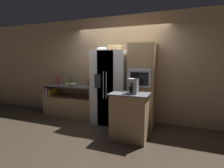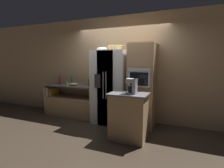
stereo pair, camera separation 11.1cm
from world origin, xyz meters
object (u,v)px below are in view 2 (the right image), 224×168
Objects in this scene: bottle_short at (89,82)px; coffee_maker at (133,86)px; wicker_basket at (116,48)px; mixing_bowl at (73,84)px; refrigerator at (111,87)px; wall_oven at (142,85)px; fruit_bowl at (102,49)px; bottle_wide at (72,80)px; bottle_tall at (60,80)px; mug at (67,84)px.

coffee_maker is at bearing -32.46° from bottle_short.
wicker_basket is 1.61m from mixing_bowl.
refrigerator is 0.74m from bottle_short.
wall_oven is 1.37m from fruit_bowl.
bottle_wide is at bearing 166.94° from fruit_bowl.
wicker_basket is 1.41× the size of bottle_wide.
mixing_bowl is at bearing -177.99° from wicker_basket.
fruit_bowl is 1.79m from bottle_tall.
wall_oven is 2.17m from bottle_wide.
bottle_short is 0.48m from mixing_bowl.
bottle_tall is (-1.86, 0.08, -0.90)m from wicker_basket.
refrigerator reaches higher than mug.
mixing_bowl is (0.58, -0.12, -0.09)m from bottle_tall.
mug is 0.46× the size of mixing_bowl.
wicker_basket reaches higher than bottle_short.
coffee_maker is at bearing -20.77° from bottle_tall.
fruit_bowl reaches higher than mixing_bowl.
wall_oven reaches higher than mixing_bowl.
coffee_maker is (1.04, -0.77, -0.79)m from fruit_bowl.
wicker_basket is 1.64× the size of mixing_bowl.
bottle_wide reaches higher than bottle_short.
fruit_bowl is at bearing -173.65° from wall_oven.
wicker_basket is 3.58× the size of mug.
fruit_bowl reaches higher than bottle_wide.
coffee_maker is (0.01, -0.89, 0.11)m from wall_oven.
bottle_wide is (-1.14, 0.26, -0.88)m from fruit_bowl.
wicker_basket is at bearing 3.46° from mug.
coffee_maker reaches higher than mug.
wall_oven is 2.18m from mug.
coffee_maker is at bearing -51.28° from wicker_basket.
mixing_bowl is (-1.17, 0.01, 0.02)m from refrigerator.
bottle_tall is (-1.54, 0.21, -0.87)m from fruit_bowl.
bottle_wide is at bearing 8.22° from bottle_tall.
wall_oven is 1.54m from bottle_short.
bottle_wide is at bearing 174.72° from wicker_basket.
refrigerator is 6.51× the size of bottle_wide.
fruit_bowl is 1.13× the size of mixing_bowl.
wall_oven is at bearing 1.91° from mug.
refrigerator is 7.56× the size of mixing_bowl.
refrigerator is 4.61× the size of wicker_basket.
wall_oven is 0.89m from coffee_maker.
mug is (-0.01, -0.22, -0.07)m from bottle_wide.
wicker_basket is at bearing -5.28° from bottle_wide.
coffee_maker reaches higher than bottle_tall.
fruit_bowl reaches higher than bottle_tall.
bottle_short is (-0.83, 0.08, -0.91)m from wicker_basket.
bottle_tall is 0.41m from bottle_wide.
bottle_wide is at bearing 134.83° from mixing_bowl.
fruit_bowl is (-0.31, -0.13, -0.03)m from wicker_basket.
wicker_basket is 1.36× the size of coffee_maker.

